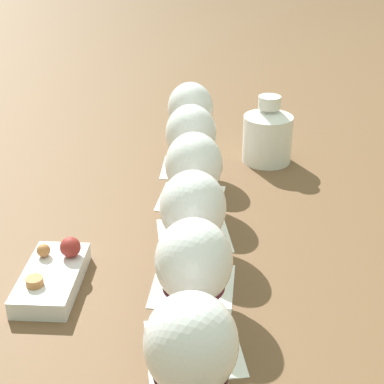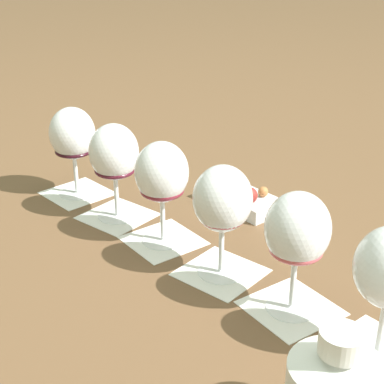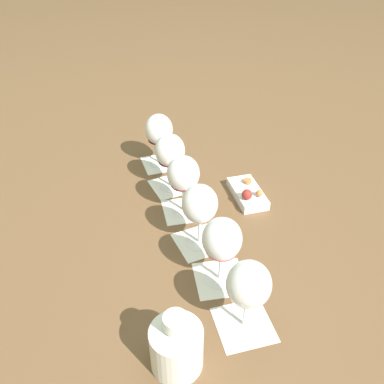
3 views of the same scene
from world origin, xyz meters
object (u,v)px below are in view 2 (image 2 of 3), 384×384
wine_glass_2 (222,204)px  snack_dish (243,199)px  wine_glass_5 (73,137)px  wine_glass_1 (297,234)px  wine_glass_3 (162,177)px  wine_glass_4 (114,156)px

wine_glass_2 → snack_dish: 0.27m
wine_glass_2 → wine_glass_5: 0.42m
wine_glass_1 → wine_glass_3: 0.28m
wine_glass_1 → wine_glass_5: bearing=-19.3°
wine_glass_2 → wine_glass_5: (0.39, -0.14, 0.00)m
wine_glass_1 → wine_glass_4: size_ratio=1.00×
wine_glass_2 → wine_glass_4: 0.28m
wine_glass_2 → wine_glass_4: bearing=-19.6°
wine_glass_4 → snack_dish: (-0.20, -0.15, -0.11)m
wine_glass_5 → wine_glass_1: bearing=160.7°
wine_glass_1 → wine_glass_3: (0.27, -0.09, 0.00)m
wine_glass_1 → wine_glass_2: size_ratio=1.00×
wine_glass_2 → wine_glass_3: size_ratio=1.00×
wine_glass_2 → snack_dish: size_ratio=1.03×
wine_glass_4 → wine_glass_5: size_ratio=1.00×
wine_glass_1 → snack_dish: size_ratio=1.03×
wine_glass_3 → wine_glass_2: bearing=159.8°
wine_glass_2 → wine_glass_4: (0.26, -0.09, 0.00)m
snack_dish → wine_glass_4: bearing=37.2°
wine_glass_2 → wine_glass_3: (0.13, -0.05, 0.00)m
wine_glass_3 → wine_glass_5: same height
wine_glass_1 → wine_glass_2: (0.13, -0.04, -0.00)m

